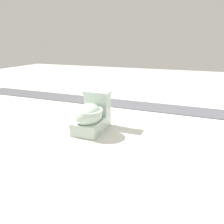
{
  "coord_description": "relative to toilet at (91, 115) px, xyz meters",
  "views": [
    {
      "loc": [
        2.76,
        1.24,
        1.17
      ],
      "look_at": [
        0.28,
        0.25,
        0.3
      ],
      "focal_mm": 35.0,
      "sensor_mm": 36.0,
      "label": 1
    }
  ],
  "objects": [
    {
      "name": "toilet",
      "position": [
        0.0,
        0.0,
        0.0
      ],
      "size": [
        0.64,
        0.4,
        0.52
      ],
      "rotation": [
        0.0,
        0.0,
        0.02
      ],
      "color": "#B2C6B7",
      "rests_on": "ground"
    },
    {
      "name": "ground_plane",
      "position": [
        -0.28,
        0.05,
        -0.22
      ],
      "size": [
        14.0,
        14.0,
        0.0
      ],
      "primitive_type": "plane",
      "color": "#B7B2A8"
    },
    {
      "name": "gravel_strip",
      "position": [
        -1.4,
        0.55,
        -0.21
      ],
      "size": [
        0.56,
        8.0,
        0.01
      ],
      "primitive_type": "cube",
      "color": "#4C4C51",
      "rests_on": "ground"
    }
  ]
}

